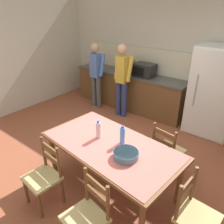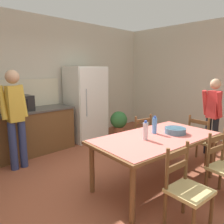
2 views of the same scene
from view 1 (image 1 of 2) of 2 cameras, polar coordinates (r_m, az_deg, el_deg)
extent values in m
plane|color=brown|center=(3.83, -0.91, -13.96)|extent=(8.32, 8.32, 0.00)
cube|color=beige|center=(5.36, 17.67, 14.10)|extent=(6.52, 0.12, 2.90)
cube|color=brown|center=(5.74, 4.45, 5.51)|extent=(2.98, 0.62, 0.88)
cube|color=#4C4742|center=(5.60, 4.62, 9.94)|extent=(3.02, 0.66, 0.04)
cube|color=#B7BCC1|center=(5.98, -0.82, 11.12)|extent=(0.52, 0.38, 0.02)
cube|color=beige|center=(5.77, 6.50, 13.64)|extent=(2.98, 0.03, 0.60)
cube|color=silver|center=(4.82, 25.13, 4.68)|extent=(0.88, 0.68, 1.80)
cube|color=silver|center=(4.50, 23.98, 3.45)|extent=(0.84, 0.02, 1.72)
cylinder|color=#A5AAB2|center=(4.50, 20.92, 5.28)|extent=(0.02, 0.02, 0.63)
cube|color=black|center=(5.33, 8.34, 10.81)|extent=(0.50, 0.38, 0.30)
cube|color=black|center=(5.19, 6.75, 10.48)|extent=(0.30, 0.01, 0.19)
cube|color=tan|center=(5.51, 4.68, 11.83)|extent=(0.24, 0.16, 0.36)
cylinder|color=brown|center=(3.62, -15.14, -10.59)|extent=(0.07, 0.07, 0.71)
cylinder|color=brown|center=(2.66, 7.75, -26.76)|extent=(0.07, 0.07, 0.71)
cylinder|color=brown|center=(4.00, -5.14, -5.77)|extent=(0.07, 0.07, 0.71)
cylinder|color=brown|center=(3.16, 17.18, -17.20)|extent=(0.07, 0.07, 0.71)
cube|color=brown|center=(3.03, -0.35, -8.80)|extent=(2.03, 1.22, 0.04)
cube|color=#D1665B|center=(3.01, -0.35, -8.43)|extent=(1.95, 1.17, 0.01)
cylinder|color=silver|center=(3.09, -3.58, -4.76)|extent=(0.07, 0.07, 0.24)
cylinder|color=#2D51B2|center=(3.03, -3.65, -2.57)|extent=(0.04, 0.04, 0.03)
cylinder|color=#4C8ED6|center=(2.97, 2.72, -6.18)|extent=(0.07, 0.07, 0.24)
cylinder|color=#2D51B2|center=(2.90, 2.78, -3.93)|extent=(0.04, 0.04, 0.03)
cylinder|color=slate|center=(2.76, 3.65, -11.01)|extent=(0.32, 0.32, 0.09)
cylinder|color=slate|center=(2.74, 3.67, -10.43)|extent=(0.31, 0.31, 0.02)
cylinder|color=brown|center=(3.75, 17.93, -12.47)|extent=(0.04, 0.04, 0.41)
cylinder|color=brown|center=(3.89, 13.38, -10.24)|extent=(0.04, 0.04, 0.41)
cylinder|color=brown|center=(3.51, 14.93, -15.02)|extent=(0.04, 0.04, 0.41)
cylinder|color=brown|center=(3.66, 10.20, -12.49)|extent=(0.04, 0.04, 0.41)
cube|color=tan|center=(3.56, 14.51, -9.67)|extent=(0.48, 0.47, 0.04)
cylinder|color=brown|center=(3.22, 15.91, -8.63)|extent=(0.04, 0.04, 0.46)
cylinder|color=brown|center=(3.38, 10.83, -6.19)|extent=(0.04, 0.04, 0.46)
cube|color=brown|center=(3.23, 13.53, -5.48)|extent=(0.36, 0.09, 0.07)
cube|color=brown|center=(3.31, 13.26, -7.72)|extent=(0.36, 0.09, 0.07)
cylinder|color=brown|center=(3.05, 19.02, -23.66)|extent=(0.04, 0.04, 0.41)
cube|color=tan|center=(2.74, 21.55, -24.41)|extent=(0.43, 0.45, 0.04)
cylinder|color=brown|center=(2.47, 16.98, -21.79)|extent=(0.04, 0.04, 0.46)
cylinder|color=brown|center=(2.71, 20.54, -17.08)|extent=(0.04, 0.04, 0.46)
cube|color=brown|center=(2.50, 19.31, -17.24)|extent=(0.05, 0.36, 0.07)
cube|color=brown|center=(2.60, 18.79, -19.69)|extent=(0.05, 0.36, 0.07)
cylinder|color=brown|center=(2.92, -6.20, -24.86)|extent=(0.04, 0.04, 0.41)
cube|color=tan|center=(2.59, -7.13, -25.97)|extent=(0.48, 0.46, 0.04)
cylinder|color=brown|center=(2.57, -6.74, -18.18)|extent=(0.04, 0.04, 0.46)
cylinder|color=brown|center=(2.37, -1.11, -22.79)|extent=(0.04, 0.04, 0.46)
cube|color=brown|center=(2.37, -4.18, -18.28)|extent=(0.36, 0.08, 0.07)
cube|color=brown|center=(2.48, -4.06, -20.78)|extent=(0.36, 0.08, 0.07)
cylinder|color=brown|center=(3.35, -21.51, -18.62)|extent=(0.04, 0.04, 0.41)
cylinder|color=brown|center=(3.11, -18.27, -22.29)|extent=(0.04, 0.04, 0.41)
cylinder|color=brown|center=(3.44, -16.34, -16.18)|extent=(0.04, 0.04, 0.41)
cylinder|color=brown|center=(3.21, -12.75, -19.45)|extent=(0.04, 0.04, 0.41)
cube|color=tan|center=(3.12, -17.80, -16.15)|extent=(0.46, 0.44, 0.04)
cylinder|color=brown|center=(3.15, -17.43, -9.75)|extent=(0.04, 0.04, 0.46)
cylinder|color=brown|center=(2.89, -13.70, -12.84)|extent=(0.04, 0.04, 0.46)
cube|color=brown|center=(2.95, -15.95, -9.24)|extent=(0.36, 0.06, 0.07)
cube|color=brown|center=(3.03, -15.60, -11.58)|extent=(0.36, 0.06, 0.07)
cylinder|color=#4C4C4C|center=(5.80, -4.71, 5.38)|extent=(0.12, 0.12, 0.82)
cylinder|color=#4C4C4C|center=(5.70, -3.50, 5.03)|extent=(0.12, 0.12, 0.82)
cube|color=#5175BC|center=(5.53, -4.34, 12.00)|extent=(0.23, 0.19, 0.58)
sphere|color=tan|center=(5.44, -4.50, 16.45)|extent=(0.22, 0.22, 0.22)
cylinder|color=#5175BC|center=(5.68, -5.14, 12.61)|extent=(0.09, 0.22, 0.55)
cylinder|color=#5175BC|center=(5.47, -2.59, 12.16)|extent=(0.09, 0.22, 0.55)
cylinder|color=navy|center=(5.30, 1.70, 3.55)|extent=(0.13, 0.13, 0.85)
cylinder|color=navy|center=(5.21, 3.19, 3.10)|extent=(0.13, 0.13, 0.85)
cube|color=gold|center=(5.01, 2.60, 11.02)|extent=(0.24, 0.20, 0.60)
sphere|color=tan|center=(4.91, 2.71, 16.10)|extent=(0.23, 0.23, 0.23)
cylinder|color=gold|center=(5.15, 1.51, 11.77)|extent=(0.10, 0.23, 0.57)
cylinder|color=gold|center=(4.97, 4.68, 11.14)|extent=(0.10, 0.23, 0.57)
camera|label=2|loc=(4.22, -48.74, 7.04)|focal=35.00mm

